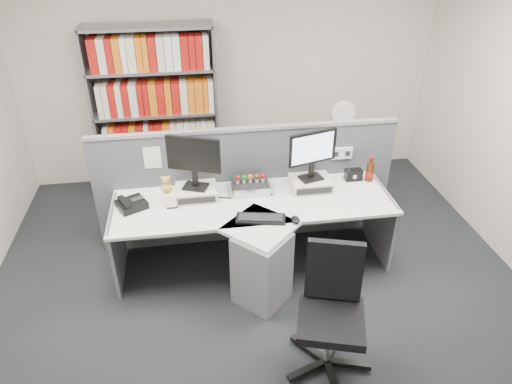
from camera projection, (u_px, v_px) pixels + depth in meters
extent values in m
plane|color=#24272A|center=(267.00, 322.00, 4.02)|extent=(5.50, 5.50, 0.00)
cube|color=beige|center=(230.00, 73.00, 5.64)|extent=(5.00, 0.04, 2.70)
cube|color=#4F5259|center=(247.00, 187.00, 4.75)|extent=(3.00, 0.05, 1.25)
cube|color=#9B9BA0|center=(246.00, 129.00, 4.42)|extent=(3.00, 0.07, 0.03)
cube|color=white|center=(341.00, 153.00, 4.68)|extent=(0.22, 0.04, 0.12)
cube|color=white|center=(152.00, 157.00, 4.39)|extent=(0.16, 0.00, 0.22)
cube|color=white|center=(195.00, 154.00, 4.44)|extent=(0.16, 0.00, 0.22)
cube|color=white|center=(318.00, 145.00, 4.60)|extent=(0.16, 0.00, 0.22)
cube|color=white|center=(253.00, 202.00, 4.35)|extent=(2.60, 0.80, 0.03)
cube|color=white|center=(260.00, 227.00, 4.01)|extent=(0.74, 0.74, 0.03)
cube|color=gray|center=(262.00, 269.00, 4.09)|extent=(0.57, 0.57, 0.69)
cube|color=gray|center=(118.00, 245.00, 4.36)|extent=(0.03, 0.70, 0.72)
cube|color=gray|center=(380.00, 221.00, 4.69)|extent=(0.03, 0.70, 0.72)
cube|color=gray|center=(248.00, 213.00, 4.83)|extent=(2.50, 0.02, 0.45)
cube|color=beige|center=(196.00, 192.00, 4.38)|extent=(0.38, 0.30, 0.10)
cube|color=black|center=(197.00, 200.00, 4.25)|extent=(0.34, 0.01, 0.06)
cube|color=beige|center=(310.00, 183.00, 4.52)|extent=(0.38, 0.30, 0.10)
cube|color=black|center=(314.00, 191.00, 4.40)|extent=(0.34, 0.01, 0.06)
cube|color=black|center=(196.00, 186.00, 4.35)|extent=(0.26, 0.23, 0.02)
cube|color=black|center=(195.00, 178.00, 4.30)|extent=(0.06, 0.05, 0.18)
cube|color=black|center=(193.00, 154.00, 4.18)|extent=(0.48, 0.21, 0.33)
cube|color=silver|center=(194.00, 155.00, 4.16)|extent=(0.42, 0.17, 0.28)
cube|color=black|center=(311.00, 178.00, 4.49)|extent=(0.24, 0.21, 0.02)
cube|color=black|center=(311.00, 170.00, 4.45)|extent=(0.05, 0.04, 0.17)
cube|color=black|center=(313.00, 148.00, 4.33)|extent=(0.47, 0.16, 0.32)
cube|color=silver|center=(313.00, 148.00, 4.31)|extent=(0.42, 0.12, 0.27)
cube|color=black|center=(250.00, 185.00, 4.49)|extent=(0.34, 0.30, 0.09)
cube|color=silver|center=(252.00, 194.00, 4.37)|extent=(0.34, 0.01, 0.09)
cylinder|color=beige|center=(238.00, 182.00, 4.43)|extent=(0.03, 0.03, 0.03)
sphere|color=#A5140F|center=(238.00, 178.00, 4.41)|extent=(0.05, 0.05, 0.05)
cylinder|color=beige|center=(244.00, 181.00, 4.44)|extent=(0.03, 0.03, 0.03)
sphere|color=#19721E|center=(244.00, 177.00, 4.42)|extent=(0.05, 0.05, 0.05)
cylinder|color=beige|center=(250.00, 181.00, 4.44)|extent=(0.03, 0.03, 0.03)
sphere|color=orange|center=(250.00, 177.00, 4.42)|extent=(0.05, 0.05, 0.05)
cylinder|color=beige|center=(257.00, 180.00, 4.45)|extent=(0.03, 0.03, 0.03)
sphere|color=#593319|center=(257.00, 176.00, 4.43)|extent=(0.05, 0.05, 0.05)
cylinder|color=beige|center=(263.00, 180.00, 4.46)|extent=(0.03, 0.03, 0.03)
sphere|color=#A5140F|center=(263.00, 176.00, 4.44)|extent=(0.05, 0.05, 0.05)
cylinder|color=beige|center=(257.00, 180.00, 4.45)|extent=(0.03, 0.03, 0.03)
sphere|color=#593319|center=(257.00, 176.00, 4.43)|extent=(0.05, 0.05, 0.05)
cube|color=black|center=(261.00, 219.00, 4.07)|extent=(0.45, 0.25, 0.02)
cube|color=black|center=(261.00, 217.00, 4.06)|extent=(0.40, 0.19, 0.01)
ellipsoid|color=black|center=(295.00, 220.00, 4.04)|extent=(0.07, 0.12, 0.04)
cube|color=black|center=(132.00, 204.00, 4.23)|extent=(0.31, 0.30, 0.07)
cube|color=black|center=(124.00, 202.00, 4.17)|extent=(0.14, 0.20, 0.04)
cube|color=black|center=(137.00, 199.00, 4.24)|extent=(0.13, 0.11, 0.01)
cube|color=black|center=(172.00, 206.00, 4.25)|extent=(0.10, 0.06, 0.02)
cube|color=white|center=(171.00, 202.00, 4.20)|extent=(0.09, 0.04, 0.10)
cube|color=white|center=(171.00, 199.00, 4.23)|extent=(0.09, 0.04, 0.10)
sphere|color=gold|center=(167.00, 188.00, 4.25)|extent=(0.10, 0.10, 0.10)
sphere|color=gold|center=(166.00, 180.00, 4.20)|extent=(0.07, 0.07, 0.07)
sphere|color=gold|center=(162.00, 178.00, 4.18)|extent=(0.03, 0.03, 0.03)
sphere|color=gold|center=(169.00, 177.00, 4.19)|extent=(0.03, 0.03, 0.03)
cube|color=black|center=(353.00, 175.00, 4.66)|extent=(0.17, 0.09, 0.11)
cylinder|color=#3F190A|center=(370.00, 172.00, 4.62)|extent=(0.08, 0.08, 0.20)
cylinder|color=#A5140F|center=(370.00, 173.00, 4.63)|extent=(0.08, 0.08, 0.06)
cylinder|color=#3F190A|center=(372.00, 160.00, 4.55)|extent=(0.03, 0.03, 0.06)
cylinder|color=#A5140F|center=(372.00, 157.00, 4.54)|extent=(0.04, 0.04, 0.01)
cube|color=gray|center=(95.00, 117.00, 5.37)|extent=(0.03, 0.40, 2.00)
cube|color=gray|center=(216.00, 110.00, 5.54)|extent=(0.03, 0.40, 2.00)
cube|color=gray|center=(157.00, 108.00, 5.62)|extent=(1.40, 0.02, 2.00)
cube|color=gray|center=(165.00, 186.00, 5.96)|extent=(1.38, 0.40, 0.03)
cube|color=gray|center=(161.00, 150.00, 5.70)|extent=(1.38, 0.40, 0.03)
cube|color=gray|center=(156.00, 112.00, 5.45)|extent=(1.38, 0.40, 0.03)
cube|color=gray|center=(151.00, 69.00, 5.19)|extent=(1.38, 0.40, 0.03)
cube|color=gray|center=(146.00, 26.00, 4.95)|extent=(1.38, 0.40, 0.03)
cube|color=#A5140F|center=(163.00, 173.00, 5.84)|extent=(1.24, 0.28, 0.36)
cube|color=orange|center=(159.00, 137.00, 5.58)|extent=(1.24, 0.28, 0.36)
cube|color=beige|center=(154.00, 97.00, 5.32)|extent=(1.24, 0.28, 0.36)
cube|color=white|center=(149.00, 52.00, 5.06)|extent=(1.24, 0.28, 0.36)
cube|color=gray|center=(337.00, 168.00, 5.68)|extent=(0.45, 0.60, 0.70)
cube|color=black|center=(346.00, 167.00, 5.34)|extent=(0.40, 0.02, 0.28)
cube|color=black|center=(343.00, 191.00, 5.51)|extent=(0.40, 0.02, 0.28)
cylinder|color=white|center=(340.00, 140.00, 5.49)|extent=(0.18, 0.18, 0.03)
cylinder|color=white|center=(340.00, 132.00, 5.44)|extent=(0.03, 0.03, 0.18)
cylinder|color=white|center=(343.00, 114.00, 5.30)|extent=(0.30, 0.11, 0.30)
cylinder|color=silver|center=(342.00, 113.00, 5.33)|extent=(0.30, 0.11, 0.30)
cylinder|color=silver|center=(328.00, 342.00, 3.51)|extent=(0.05, 0.05, 0.41)
cube|color=black|center=(331.00, 320.00, 3.39)|extent=(0.59, 0.59, 0.07)
cube|color=black|center=(334.00, 270.00, 3.42)|extent=(0.43, 0.23, 0.48)
cube|color=black|center=(351.00, 364.00, 3.59)|extent=(0.31, 0.14, 0.04)
cylinder|color=black|center=(367.00, 367.00, 3.59)|extent=(0.05, 0.05, 0.03)
cube|color=black|center=(334.00, 344.00, 3.76)|extent=(0.22, 0.29, 0.04)
cylinder|color=black|center=(338.00, 334.00, 3.86)|extent=(0.05, 0.05, 0.03)
cube|color=black|center=(307.00, 348.00, 3.73)|extent=(0.23, 0.28, 0.04)
cylinder|color=black|center=(295.00, 340.00, 3.81)|extent=(0.05, 0.05, 0.03)
cube|color=black|center=(306.00, 371.00, 3.54)|extent=(0.31, 0.15, 0.04)
cylinder|color=black|center=(292.00, 378.00, 3.50)|extent=(0.05, 0.05, 0.03)
cube|color=black|center=(334.00, 382.00, 3.46)|extent=(0.06, 0.31, 0.04)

